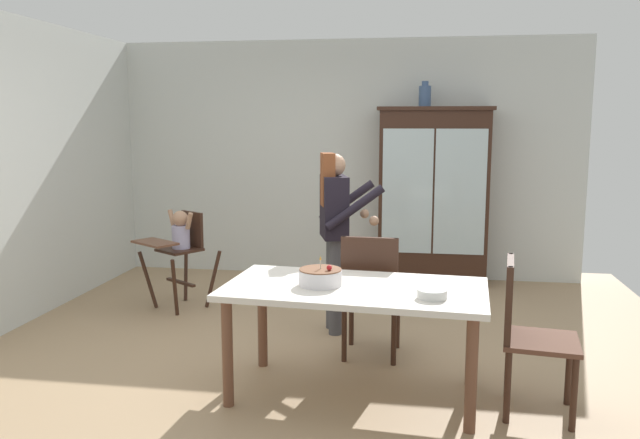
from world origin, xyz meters
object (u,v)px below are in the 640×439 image
china_cabinet (433,196)px  serving_bowl (432,294)px  high_chair_with_toddler (180,241)px  ceramic_vase (425,95)px  birthday_cake (320,277)px  dining_table (355,300)px  dining_chair_right_end (524,325)px  adult_person (335,220)px  dining_chair_far_side (371,288)px

china_cabinet → serving_bowl: (-0.06, -3.26, -0.21)m
china_cabinet → high_chair_with_toddler: (-2.40, -1.34, -0.32)m
ceramic_vase → high_chair_with_toddler: bearing=-149.6°
high_chair_with_toddler → serving_bowl: bearing=-6.1°
birthday_cake → serving_bowl: 0.74m
dining_table → dining_chair_right_end: (1.05, -0.08, -0.09)m
serving_bowl → china_cabinet: bearing=89.0°
dining_table → china_cabinet: bearing=79.9°
china_cabinet → dining_table: 3.12m
adult_person → serving_bowl: adult_person is taller
high_chair_with_toddler → serving_bowl: size_ratio=5.28×
ceramic_vase → dining_table: bearing=-98.0°
china_cabinet → adult_person: 1.98m
serving_bowl → birthday_cake: bearing=164.5°
birthday_cake → dining_chair_far_side: (0.28, 0.66, -0.24)m
high_chair_with_toddler → dining_chair_right_end: (2.91, -1.79, -0.10)m
adult_person → birthday_cake: (0.08, -1.27, -0.17)m
adult_person → dining_chair_right_end: size_ratio=1.59×
adult_person → serving_bowl: bearing=-168.0°
ceramic_vase → dining_chair_right_end: (0.62, -3.13, -1.51)m
ceramic_vase → birthday_cake: (-0.65, -3.07, -1.27)m
china_cabinet → ceramic_vase: 1.09m
adult_person → dining_table: adult_person is taller
dining_chair_right_end → dining_table: bearing=93.7°
china_cabinet → adult_person: (-0.84, -1.79, -0.01)m
high_chair_with_toddler → adult_person: (1.56, -0.45, 0.31)m
serving_bowl → ceramic_vase: bearing=91.0°
serving_bowl → dining_chair_right_end: dining_chair_right_end is taller
ceramic_vase → birthday_cake: 3.38m
birthday_cake → dining_chair_far_side: size_ratio=0.29×
high_chair_with_toddler → dining_table: size_ratio=0.55×
china_cabinet → serving_bowl: bearing=-91.0°
adult_person → china_cabinet: bearing=-41.4°
high_chair_with_toddler → birthday_cake: high_chair_with_toddler is taller
china_cabinet → high_chair_with_toddler: china_cabinet is taller
birthday_cake → dining_chair_right_end: (1.27, -0.06, -0.24)m
high_chair_with_toddler → adult_person: size_ratio=0.62×
adult_person → serving_bowl: (0.79, -1.47, -0.20)m
dining_table → dining_chair_right_end: dining_chair_right_end is taller
serving_bowl → dining_chair_right_end: size_ratio=0.19×
ceramic_vase → dining_chair_far_side: bearing=-98.9°
serving_bowl → dining_chair_right_end: 0.62m
dining_table → adult_person: bearing=103.3°
high_chair_with_toddler → adult_person: adult_person is taller
adult_person → dining_chair_far_side: bearing=-166.2°
china_cabinet → ceramic_vase: (-0.12, 0.00, 1.08)m
adult_person → serving_bowl: 1.68m
birthday_cake → serving_bowl: birthday_cake is taller
dining_table → serving_bowl: size_ratio=9.64×
dining_chair_far_side → china_cabinet: bearing=-99.4°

